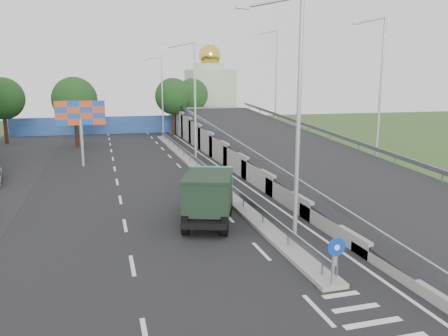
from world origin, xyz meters
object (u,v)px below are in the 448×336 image
object	(u,v)px
lamp_post_near	(294,112)
billboard	(80,117)
sign_bollard	(335,261)
lamp_post_mid	(193,97)
dump_truck	(210,193)
church	(210,93)
lamp_post_far	(161,92)

from	to	relation	value
lamp_post_near	billboard	size ratio (longest dim) A/B	1.83
sign_bollard	lamp_post_mid	world-z (taller)	lamp_post_mid
sign_bollard	dump_truck	distance (m)	8.91
lamp_post_near	church	distance (m)	54.90
church	sign_bollard	bearing A→B (deg)	-99.81
lamp_post_mid	church	distance (m)	35.41
billboard	lamp_post_near	bearing A→B (deg)	-67.51
lamp_post_near	dump_truck	size ratio (longest dim) A/B	1.63
sign_bollard	billboard	world-z (taller)	billboard
lamp_post_near	lamp_post_far	size ratio (longest dim) A/B	1.00
lamp_post_far	church	size ratio (longest dim) A/B	0.73
lamp_post_mid	billboard	distance (m)	9.47
lamp_post_near	church	bearing A→B (deg)	79.62
sign_bollard	lamp_post_near	size ratio (longest dim) A/B	0.17
sign_bollard	dump_truck	size ratio (longest dim) A/B	0.27
sign_bollard	lamp_post_near	world-z (taller)	lamp_post_near
lamp_post_mid	sign_bollard	bearing A→B (deg)	-90.26
lamp_post_mid	billboard	world-z (taller)	lamp_post_mid
sign_bollard	lamp_post_mid	size ratio (longest dim) A/B	0.17
lamp_post_near	dump_truck	distance (m)	6.90
lamp_post_far	dump_truck	distance (m)	35.56
billboard	sign_bollard	bearing A→B (deg)	-70.79
church	dump_truck	distance (m)	50.86
lamp_post_near	church	world-z (taller)	church
lamp_post_near	lamp_post_mid	bearing A→B (deg)	90.00
sign_bollard	billboard	bearing A→B (deg)	109.21
sign_bollard	dump_truck	xyz separation A→B (m)	(-2.23, 8.61, 0.39)
church	billboard	size ratio (longest dim) A/B	2.51
lamp_post_far	church	xyz separation A→B (m)	(9.89, 14.00, -0.50)
lamp_post_near	dump_truck	world-z (taller)	lamp_post_near
billboard	dump_truck	distance (m)	18.70
sign_bollard	billboard	xyz separation A→B (m)	(-9.00, 25.83, 3.15)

